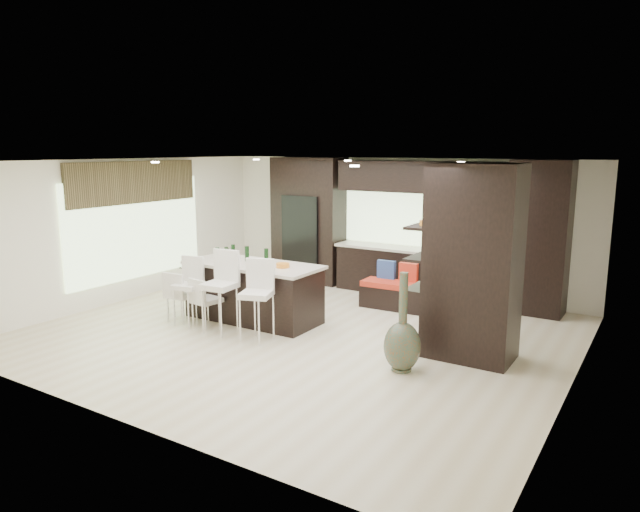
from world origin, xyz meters
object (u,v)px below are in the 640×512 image
Objects in this scene: stool_left at (188,298)px; chair_far at (182,298)px; chair_end at (292,302)px; bench at (396,295)px; kitchen_island at (253,292)px; floor_vase at (403,322)px; stool_mid at (220,301)px; dining_table at (237,291)px; stool_right at (257,309)px; chair_near at (206,304)px.

stool_left reaches higher than chair_far.
chair_far is 1.90m from chair_end.
stool_left is at bearing -134.58° from bench.
kitchen_island reaches higher than stool_left.
stool_left is 3.81m from floor_vase.
chair_end is (0.74, 0.94, -0.14)m from stool_mid.
stool_right is at bearing -39.91° from dining_table.
stool_right is 0.78× the size of bench.
stool_left is at bearing 115.80° from chair_end.
stool_right is 1.72m from chair_far.
stool_right reaches higher than bench.
dining_table reaches higher than chair_far.
stool_right is at bearing -178.08° from floor_vase.
bench is 2.11m from chair_end.
dining_table is 2.25× the size of chair_end.
chair_far is (-0.99, -0.70, -0.09)m from kitchen_island.
floor_vase is 2.51m from chair_end.
chair_end is at bearing 41.23° from chair_near.
floor_vase is at bearing -11.18° from stool_left.
bench is at bearing 38.16° from dining_table.
bench is at bearing 57.32° from chair_near.
chair_end is at bearing -1.43° from dining_table.
chair_far is at bearing 165.70° from stool_mid.
stool_left is 1.15× the size of chair_far.
stool_left is 0.71× the size of bench.
stool_left is at bearing 159.76° from stool_right.
floor_vase is at bearing -66.20° from bench.
stool_mid is at bearing -12.07° from chair_near.
dining_table is (-1.16, 0.93, -0.08)m from stool_right.
kitchen_island is 0.45m from dining_table.
stool_right is at bearing -48.87° from kitchen_island.
chair_near is at bearing -91.43° from dining_table.
chair_end is (1.18, 0.78, 0.01)m from chair_near.
bench is at bearing 115.94° from floor_vase.
chair_end is at bearing 45.90° from stool_mid.
stool_right is 0.57× the size of dining_table.
stool_mid is 1.06× the size of stool_right.
bench is 0.97× the size of floor_vase.
dining_table is 2.22× the size of chair_far.
kitchen_island is at bearing 36.09° from stool_left.
floor_vase is 1.67× the size of chair_far.
stool_mid is at bearing -90.04° from kitchen_island.
kitchen_island is 3.18m from floor_vase.
stool_left reaches higher than chair_near.
floor_vase is (3.08, 0.09, 0.13)m from stool_mid.
floor_vase is at bearing -13.75° from kitchen_island.
kitchen_island is 1.09m from stool_left.
floor_vase reaches higher than stool_mid.
chair_near is at bearing -122.56° from kitchen_island.
stool_left is at bearing -179.10° from floor_vase.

